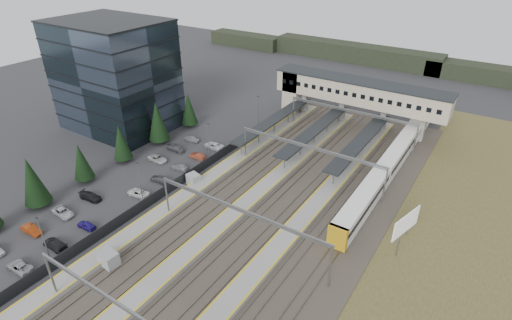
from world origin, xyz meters
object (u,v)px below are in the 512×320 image
Objects in this scene: office_building at (115,76)px; relay_cabin_far at (194,179)px; train at (398,154)px; billboard at (406,224)px; footbridge at (347,92)px; relay_cabin_near at (109,259)px.

office_building is 9.18× the size of relay_cabin_far.
train is 9.69× the size of billboard.
relay_cabin_near is at bearing -97.84° from footbridge.
relay_cabin_near is 1.04× the size of relay_cabin_far.
office_building is at bearing -163.82° from train.
train is 25.23m from billboard.
footbridge is (43.70, 30.00, -4.26)m from office_building.
billboard is at bearing 6.50° from relay_cabin_far.
office_building is at bearing 174.47° from billboard.
relay_cabin_near is (35.05, -32.78, -11.09)m from office_building.
billboard is (7.70, -23.97, 1.73)m from train.
office_building is 34.87m from relay_cabin_far.
office_building reaches higher than relay_cabin_near.
billboard is at bearing 38.77° from relay_cabin_near.
relay_cabin_far is 0.04× the size of train.
office_building reaches higher than billboard.
footbridge is at bearing 82.16° from relay_cabin_near.
train is at bearing -37.68° from footbridge.
relay_cabin_far is 43.13m from footbridge.
train is at bearing 44.37° from relay_cabin_far.
office_building reaches higher than footbridge.
footbridge is (8.65, 62.78, 6.83)m from relay_cabin_near.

